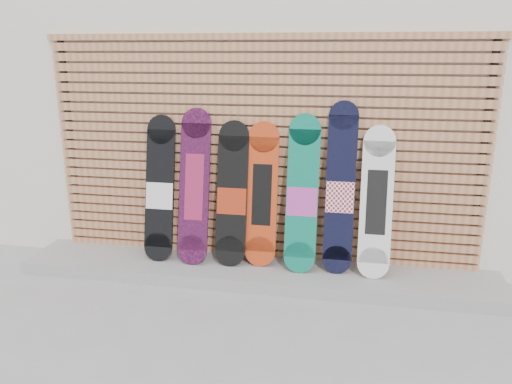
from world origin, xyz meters
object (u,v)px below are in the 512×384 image
(snowboard_1, at_px, (194,187))
(snowboard_4, at_px, (302,195))
(snowboard_3, at_px, (262,195))
(snowboard_2, at_px, (232,195))
(snowboard_5, at_px, (340,190))
(snowboard_6, at_px, (376,202))
(snowboard_0, at_px, (160,190))

(snowboard_1, relative_size, snowboard_4, 1.02)
(snowboard_3, bearing_deg, snowboard_4, -6.03)
(snowboard_2, relative_size, snowboard_4, 0.95)
(snowboard_3, relative_size, snowboard_5, 0.87)
(snowboard_6, bearing_deg, snowboard_0, 179.85)
(snowboard_2, bearing_deg, snowboard_4, -1.06)
(snowboard_6, bearing_deg, snowboard_3, 177.89)
(snowboard_0, relative_size, snowboard_1, 0.95)
(snowboard_3, bearing_deg, snowboard_2, -174.34)
(snowboard_2, bearing_deg, snowboard_3, 5.66)
(snowboard_0, height_order, snowboard_4, snowboard_4)
(snowboard_0, bearing_deg, snowboard_1, -1.46)
(snowboard_1, bearing_deg, snowboard_2, 2.22)
(snowboard_3, bearing_deg, snowboard_6, -2.11)
(snowboard_1, distance_m, snowboard_4, 1.05)
(snowboard_1, xyz_separation_m, snowboard_2, (0.37, 0.01, -0.06))
(snowboard_5, relative_size, snowboard_6, 1.16)
(snowboard_2, bearing_deg, snowboard_0, -179.59)
(snowboard_0, bearing_deg, snowboard_6, -0.15)
(snowboard_0, bearing_deg, snowboard_3, 1.90)
(snowboard_4, bearing_deg, snowboard_0, 179.70)
(snowboard_0, distance_m, snowboard_5, 1.76)
(snowboard_2, distance_m, snowboard_3, 0.29)
(snowboard_2, distance_m, snowboard_6, 1.36)
(snowboard_2, xyz_separation_m, snowboard_6, (1.36, -0.01, 0.00))
(snowboard_0, height_order, snowboard_6, snowboard_0)
(snowboard_0, bearing_deg, snowboard_4, -0.30)
(snowboard_1, height_order, snowboard_4, snowboard_1)
(snowboard_0, distance_m, snowboard_4, 1.41)
(snowboard_3, distance_m, snowboard_6, 1.07)
(snowboard_0, relative_size, snowboard_5, 0.89)
(snowboard_1, distance_m, snowboard_2, 0.38)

